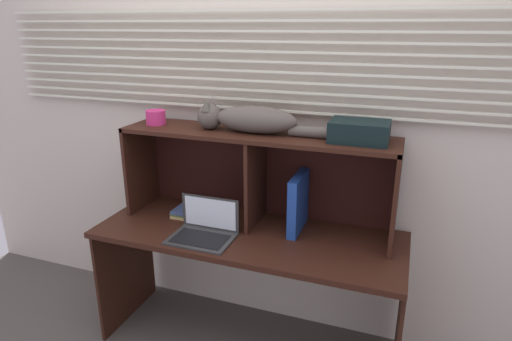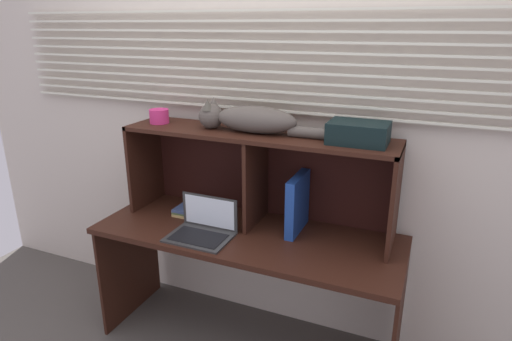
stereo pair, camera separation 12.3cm
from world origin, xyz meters
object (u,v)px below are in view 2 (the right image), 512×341
binder_upright (298,204)px  storage_box (358,133)px  cat (249,119)px  small_basket (159,116)px  book_stack (196,208)px  laptop (203,229)px

binder_upright → storage_box: size_ratio=1.12×
cat → binder_upright: cat is taller
small_basket → storage_box: size_ratio=0.39×
small_basket → storage_box: (1.11, 0.00, 0.01)m
small_basket → storage_box: storage_box is taller
cat → book_stack: cat is taller
laptop → small_basket: bearing=148.5°
binder_upright → storage_box: storage_box is taller
laptop → book_stack: laptop is taller
laptop → binder_upright: (0.43, 0.24, 0.12)m
binder_upright → book_stack: bearing=-179.9°
laptop → book_stack: bearing=127.1°
binder_upright → storage_box: bearing=0.0°
binder_upright → storage_box: 0.50m
laptop → small_basket: 0.69m
laptop → storage_box: bearing=18.9°
binder_upright → book_stack: 0.63m
small_basket → cat: bearing=0.0°
laptop → book_stack: (-0.18, 0.24, -0.02)m
storage_box → binder_upright: bearing=180.0°
cat → book_stack: (-0.34, -0.00, -0.56)m
cat → book_stack: 0.65m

